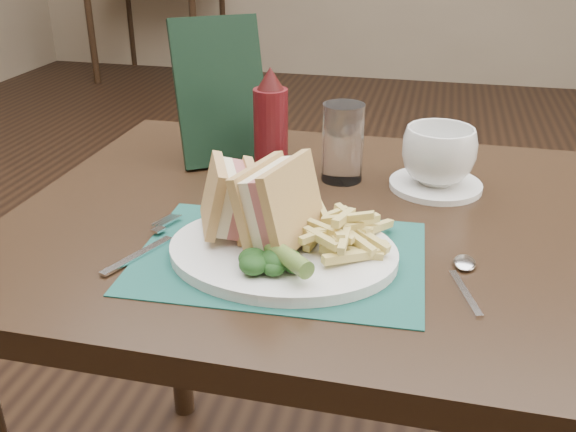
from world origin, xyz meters
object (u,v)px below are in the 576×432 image
(sandwich_half_a, at_px, (214,199))
(check_presenter, at_px, (221,92))
(placemat, at_px, (280,256))
(sandwich_half_b, at_px, (265,200))
(ketchup_bottle, at_px, (271,123))
(drinking_glass, at_px, (343,143))
(coffee_cup, at_px, (439,155))
(table_bg_left, at_px, (160,26))
(saucer, at_px, (435,185))
(plate, at_px, (283,252))
(table_main, at_px, (311,404))

(sandwich_half_a, height_order, check_presenter, check_presenter)
(placemat, height_order, sandwich_half_b, sandwich_half_b)
(placemat, distance_m, ketchup_bottle, 0.30)
(drinking_glass, relative_size, ketchup_bottle, 0.70)
(check_presenter, bearing_deg, coffee_cup, -40.54)
(coffee_cup, bearing_deg, drinking_glass, 179.44)
(ketchup_bottle, bearing_deg, drinking_glass, 4.80)
(coffee_cup, height_order, ketchup_bottle, ketchup_bottle)
(drinking_glass, bearing_deg, ketchup_bottle, -175.20)
(coffee_cup, xyz_separation_m, check_presenter, (-0.38, 0.05, 0.07))
(table_bg_left, distance_m, saucer, 4.14)
(table_bg_left, xyz_separation_m, coffee_cup, (2.07, -3.56, 0.43))
(placemat, xyz_separation_m, ketchup_bottle, (-0.08, 0.27, 0.09))
(plate, distance_m, check_presenter, 0.40)
(coffee_cup, distance_m, drinking_glass, 0.16)
(table_main, xyz_separation_m, saucer, (0.17, 0.14, 0.38))
(saucer, relative_size, ketchup_bottle, 0.81)
(sandwich_half_b, bearing_deg, saucer, 67.78)
(sandwich_half_a, xyz_separation_m, drinking_glass, (0.13, 0.27, -0.00))
(plate, relative_size, sandwich_half_a, 3.02)
(plate, bearing_deg, drinking_glass, 83.55)
(table_bg_left, distance_m, sandwich_half_b, 4.28)
(saucer, distance_m, coffee_cup, 0.05)
(plate, bearing_deg, sandwich_half_a, 169.84)
(sandwich_half_a, height_order, coffee_cup, sandwich_half_a)
(table_bg_left, relative_size, ketchup_bottle, 4.84)
(table_main, height_order, sandwich_half_b, sandwich_half_b)
(sandwich_half_b, height_order, coffee_cup, sandwich_half_b)
(plate, distance_m, sandwich_half_b, 0.07)
(sandwich_half_a, relative_size, sandwich_half_b, 0.85)
(sandwich_half_b, relative_size, coffee_cup, 0.99)
(saucer, bearing_deg, check_presenter, 172.60)
(plate, relative_size, coffee_cup, 2.55)
(table_bg_left, xyz_separation_m, drinking_glass, (1.91, -3.56, 0.44))
(coffee_cup, relative_size, check_presenter, 0.46)
(coffee_cup, bearing_deg, plate, -123.45)
(plate, distance_m, saucer, 0.34)
(table_main, xyz_separation_m, sandwich_half_b, (-0.04, -0.14, 0.45))
(table_bg_left, height_order, sandwich_half_a, sandwich_half_a)
(check_presenter, bearing_deg, drinking_glass, -45.16)
(table_main, height_order, plate, plate)
(saucer, xyz_separation_m, ketchup_bottle, (-0.28, -0.01, 0.09))
(plate, bearing_deg, sandwich_half_b, 156.18)
(sandwich_half_a, xyz_separation_m, saucer, (0.29, 0.27, -0.06))
(placemat, bearing_deg, plate, -24.49)
(placemat, distance_m, sandwich_half_a, 0.12)
(drinking_glass, bearing_deg, sandwich_half_a, -115.89)
(sandwich_half_a, bearing_deg, table_main, 25.83)
(plate, height_order, coffee_cup, coffee_cup)
(table_bg_left, bearing_deg, ketchup_bottle, -63.31)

